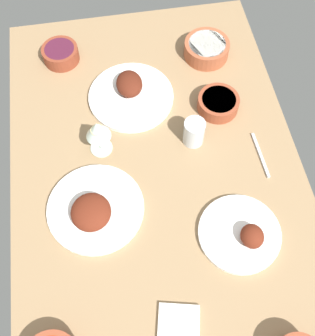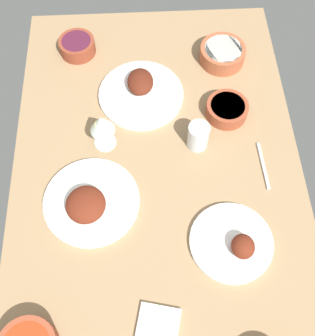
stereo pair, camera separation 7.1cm
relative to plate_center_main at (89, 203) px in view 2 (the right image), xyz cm
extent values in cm
cube|color=#937551|center=(-10.49, 20.48, -4.07)|extent=(140.00, 90.00, 4.00)
cylinder|color=white|center=(-0.90, 0.43, -1.27)|extent=(28.53, 28.53, 1.60)
ellipsoid|color=#602314|center=(1.50, -0.72, 2.13)|extent=(11.90, 11.56, 5.66)
cylinder|color=white|center=(13.70, 40.06, -1.27)|extent=(23.65, 23.65, 1.60)
ellipsoid|color=#602314|center=(16.03, 42.48, 1.98)|extent=(7.11, 6.53, 5.33)
cylinder|color=white|center=(-39.74, 16.35, -1.27)|extent=(28.80, 28.80, 1.60)
ellipsoid|color=#511E11|center=(-42.47, 16.29, 2.18)|extent=(10.96, 8.82, 5.77)
cylinder|color=brown|center=(-61.24, -5.84, 0.61)|extent=(12.77, 12.77, 5.36)
cylinder|color=#4C192D|center=(-61.24, -5.84, 2.79)|extent=(10.47, 10.47, 1.00)
cylinder|color=brown|center=(-30.89, 44.37, 0.33)|extent=(13.71, 13.71, 4.80)
cylinder|color=brown|center=(-30.89, 44.37, 2.23)|extent=(11.24, 11.24, 1.00)
cylinder|color=#A35133|center=(-54.59, 45.74, 0.85)|extent=(15.98, 15.98, 5.86)
cylinder|color=white|center=(-54.59, 45.74, 3.28)|extent=(13.10, 13.10, 1.00)
cylinder|color=silver|center=(-21.57, 4.29, -1.82)|extent=(7.00, 7.00, 0.50)
cylinder|color=silver|center=(-21.57, 4.29, 1.93)|extent=(1.00, 1.00, 7.00)
cone|color=silver|center=(-21.57, 4.29, 8.68)|extent=(7.60, 7.60, 6.50)
cylinder|color=beige|center=(-21.57, 4.29, 7.23)|extent=(4.18, 4.18, 2.80)
cylinder|color=silver|center=(-19.73, 33.63, 2.53)|extent=(6.69, 6.69, 9.21)
cube|color=silver|center=(-10.60, 53.40, -1.67)|extent=(16.28, 1.52, 0.80)
camera|label=1|loc=(49.16, 10.34, 112.88)|focal=44.90mm
camera|label=2|loc=(49.93, 17.41, 112.88)|focal=44.90mm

